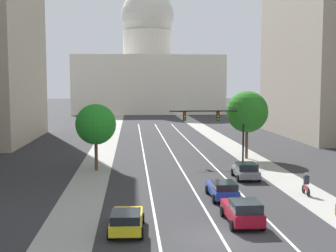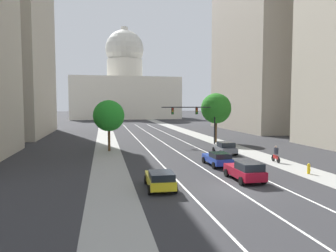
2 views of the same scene
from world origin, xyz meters
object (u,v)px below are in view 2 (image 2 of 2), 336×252
(car_blue, at_px, (218,159))
(street_tree_far_right, at_px, (216,108))
(capitol_building, at_px, (125,88))
(car_gray, at_px, (225,148))
(street_tree_near_left, at_px, (109,116))
(traffic_signal_mast, at_px, (198,115))
(fire_hydrant, at_px, (309,169))
(car_crimson, at_px, (245,171))
(cyclist, at_px, (276,154))
(car_yellow, at_px, (160,179))

(car_blue, relative_size, street_tree_far_right, 0.55)
(capitol_building, xyz_separation_m, street_tree_far_right, (8.08, -84.27, -7.22))
(capitol_building, relative_size, car_gray, 10.28)
(street_tree_near_left, height_order, street_tree_far_right, street_tree_far_right)
(traffic_signal_mast, bearing_deg, fire_hydrant, -80.07)
(car_crimson, bearing_deg, street_tree_near_left, 29.63)
(capitol_building, xyz_separation_m, fire_hydrant, (8.17, -106.49, -12.07))
(capitol_building, height_order, street_tree_far_right, capitol_building)
(car_blue, distance_m, street_tree_near_left, 16.05)
(car_crimson, bearing_deg, car_gray, -15.32)
(fire_hydrant, bearing_deg, cyclist, 88.79)
(car_gray, bearing_deg, fire_hydrant, -163.03)
(car_blue, relative_size, cyclist, 2.44)
(car_yellow, distance_m, fire_hydrant, 13.55)
(street_tree_far_right, bearing_deg, cyclist, -89.31)
(traffic_signal_mast, bearing_deg, car_gray, -86.07)
(car_blue, relative_size, traffic_signal_mast, 0.51)
(street_tree_far_right, bearing_deg, car_gray, -104.99)
(car_gray, relative_size, traffic_signal_mast, 0.51)
(fire_hydrant, height_order, cyclist, cyclist)
(traffic_signal_mast, xyz_separation_m, cyclist, (3.70, -15.15, -3.51))
(car_gray, distance_m, street_tree_near_left, 15.03)
(car_gray, bearing_deg, cyclist, -150.75)
(car_yellow, xyz_separation_m, cyclist, (13.50, 7.48, 0.12))
(traffic_signal_mast, bearing_deg, car_crimson, -97.49)
(car_gray, height_order, cyclist, cyclist)
(cyclist, xyz_separation_m, street_tree_far_right, (-0.20, 16.85, 4.46))
(car_crimson, relative_size, car_blue, 0.99)
(car_blue, xyz_separation_m, fire_hydrant, (6.43, -4.84, -0.27))
(capitol_building, distance_m, car_crimson, 108.27)
(car_blue, bearing_deg, car_crimson, 179.54)
(street_tree_near_left, bearing_deg, car_gray, -21.09)
(car_gray, relative_size, fire_hydrant, 4.55)
(car_yellow, bearing_deg, cyclist, -58.46)
(capitol_building, height_order, car_crimson, capitol_building)
(fire_hydrant, relative_size, cyclist, 0.53)
(car_blue, bearing_deg, street_tree_near_left, 39.99)
(car_gray, xyz_separation_m, car_blue, (-3.46, -6.63, -0.03))
(car_yellow, distance_m, traffic_signal_mast, 24.92)
(car_yellow, bearing_deg, car_blue, -42.48)
(car_blue, height_order, cyclist, cyclist)
(cyclist, bearing_deg, capitol_building, 7.34)
(capitol_building, height_order, traffic_signal_mast, capitol_building)
(car_blue, bearing_deg, car_gray, -28.02)
(car_blue, xyz_separation_m, cyclist, (6.55, 0.53, 0.12))
(cyclist, bearing_deg, car_yellow, 121.65)
(car_gray, bearing_deg, street_tree_near_left, 71.37)
(capitol_building, distance_m, cyclist, 102.13)
(car_yellow, xyz_separation_m, street_tree_near_left, (-3.16, 18.82, 3.78))
(car_blue, bearing_deg, capitol_building, 0.53)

